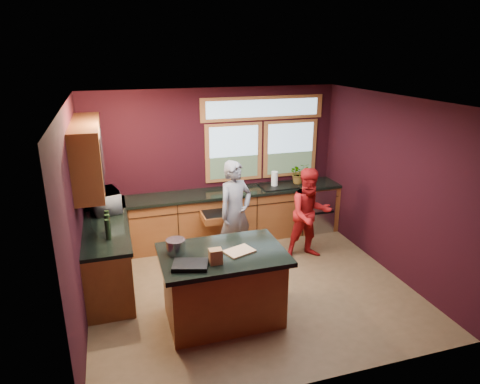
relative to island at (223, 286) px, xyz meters
name	(u,v)px	position (x,y,z in m)	size (l,w,h in m)	color
floor	(250,287)	(0.57, 0.63, -0.48)	(4.50, 4.50, 0.00)	brown
room_shell	(202,166)	(-0.03, 0.95, 1.32)	(4.52, 4.02, 2.71)	black
back_counter	(231,215)	(0.77, 2.32, -0.01)	(4.50, 0.64, 0.93)	brown
left_counter	(108,251)	(-1.38, 1.48, -0.01)	(0.64, 2.30, 0.93)	brown
island	(223,286)	(0.00, 0.00, 0.00)	(1.55, 1.05, 0.95)	brown
person_grey	(235,213)	(0.60, 1.47, 0.37)	(0.62, 0.41, 1.70)	slate
person_red	(310,214)	(1.80, 1.25, 0.29)	(0.75, 0.58, 1.53)	#9E1213
microwave	(105,201)	(-1.35, 1.95, 0.62)	(0.59, 0.40, 0.33)	#999999
potted_plant	(299,173)	(2.11, 2.38, 0.65)	(0.35, 0.30, 0.39)	#999999
paper_towel	(275,179)	(1.60, 2.33, 0.59)	(0.12, 0.12, 0.28)	white
cutting_board	(239,251)	(0.20, -0.05, 0.48)	(0.35, 0.25, 0.02)	#A77C55
stock_pot	(176,246)	(-0.55, 0.15, 0.56)	(0.24, 0.24, 0.18)	#ADADB2
paper_bag	(216,256)	(-0.15, -0.25, 0.56)	(0.15, 0.12, 0.18)	brown
black_tray	(190,265)	(-0.45, -0.25, 0.49)	(0.40, 0.28, 0.05)	black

